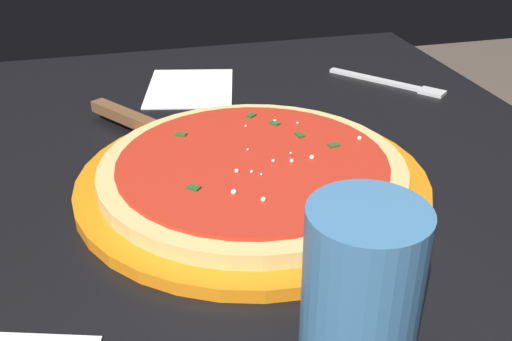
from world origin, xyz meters
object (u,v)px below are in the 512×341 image
object	(u,v)px
cup_tall_drink	(362,286)
fork	(392,83)
pizza_server	(149,128)
napkin_folded_right	(190,88)
serving_plate	(256,181)
pizza	(256,168)

from	to	relation	value
cup_tall_drink	fork	size ratio (longest dim) A/B	0.78
fork	cup_tall_drink	bearing A→B (deg)	-28.52
pizza_server	napkin_folded_right	size ratio (longest dim) A/B	1.30
serving_plate	pizza	world-z (taller)	pizza
serving_plate	pizza	size ratio (longest dim) A/B	1.15
napkin_folded_right	fork	xyz separation A→B (m)	(0.06, 0.30, 0.00)
serving_plate	napkin_folded_right	size ratio (longest dim) A/B	2.33
napkin_folded_right	pizza_server	bearing A→B (deg)	-24.59
serving_plate	pizza_server	distance (m)	0.17
napkin_folded_right	fork	distance (m)	0.31
serving_plate	fork	xyz separation A→B (m)	(-0.25, 0.28, -0.00)
pizza	cup_tall_drink	xyz separation A→B (m)	(0.25, 0.01, 0.04)
pizza	fork	size ratio (longest dim) A/B	2.09
pizza	cup_tall_drink	bearing A→B (deg)	2.17
cup_tall_drink	fork	xyz separation A→B (m)	(-0.49, 0.27, -0.06)
pizza_server	fork	xyz separation A→B (m)	(-0.10, 0.38, -0.02)
pizza	serving_plate	bearing A→B (deg)	-59.41
serving_plate	pizza	distance (m)	0.02
pizza_server	fork	distance (m)	0.39
pizza	napkin_folded_right	distance (m)	0.31
napkin_folded_right	serving_plate	bearing A→B (deg)	4.00
pizza	pizza_server	bearing A→B (deg)	-145.36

